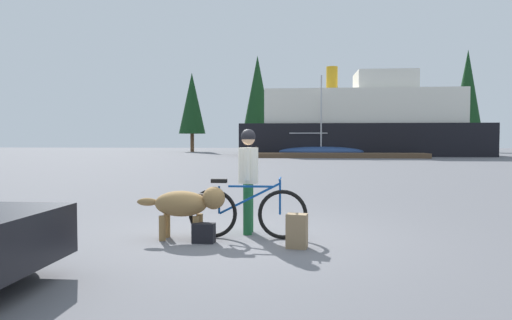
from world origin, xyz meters
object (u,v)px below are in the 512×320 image
object	(u,v)px
sailboat_moored	(321,151)
backpack	(297,231)
handbag_pannier	(204,233)
ferry_boat	(361,124)
bicycle	(247,212)
person_cyclist	(248,171)
dog	(187,204)

from	to	relation	value
sailboat_moored	backpack	bearing A→B (deg)	-93.26
handbag_pannier	ferry_boat	distance (m)	39.97
bicycle	person_cyclist	xyz separation A→B (m)	(-0.02, 0.40, 0.60)
person_cyclist	sailboat_moored	xyz separation A→B (m)	(2.79, 34.31, -0.51)
handbag_pannier	bicycle	bearing A→B (deg)	30.45
bicycle	ferry_boat	xyz separation A→B (m)	(6.80, 38.83, 2.61)
ferry_boat	sailboat_moored	world-z (taller)	ferry_boat
bicycle	handbag_pannier	size ratio (longest dim) A/B	5.67
dog	sailboat_moored	size ratio (longest dim) A/B	0.18
dog	ferry_boat	xyz separation A→B (m)	(7.69, 38.97, 2.48)
backpack	ferry_boat	distance (m)	39.94
bicycle	handbag_pannier	xyz separation A→B (m)	(-0.59, -0.35, -0.26)
ferry_boat	bicycle	bearing A→B (deg)	-99.93
handbag_pannier	sailboat_moored	distance (m)	35.21
ferry_boat	sailboat_moored	size ratio (longest dim) A/B	3.01
dog	ferry_boat	size ratio (longest dim) A/B	0.06
bicycle	backpack	size ratio (longest dim) A/B	3.81
person_cyclist	handbag_pannier	distance (m)	1.27
bicycle	person_cyclist	size ratio (longest dim) A/B	1.09
bicycle	ferry_boat	distance (m)	39.51
bicycle	backpack	distance (m)	0.96
bicycle	handbag_pannier	distance (m)	0.73
dog	sailboat_moored	distance (m)	35.04
bicycle	dog	distance (m)	0.91
dog	handbag_pannier	xyz separation A→B (m)	(0.30, -0.20, -0.39)
person_cyclist	dog	world-z (taller)	person_cyclist
person_cyclist	ferry_boat	xyz separation A→B (m)	(6.82, 38.43, 2.01)
person_cyclist	sailboat_moored	world-z (taller)	sailboat_moored
ferry_boat	dog	bearing A→B (deg)	-101.16
dog	handbag_pannier	distance (m)	0.53
dog	backpack	size ratio (longest dim) A/B	2.83
bicycle	backpack	bearing A→B (deg)	-35.96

